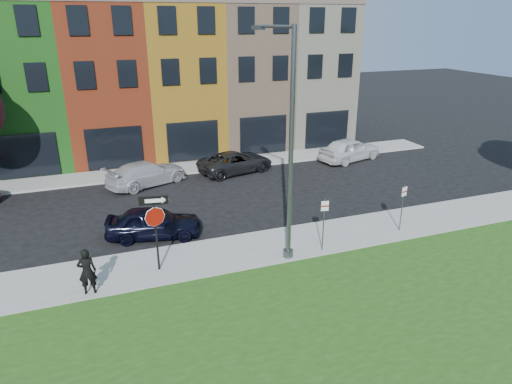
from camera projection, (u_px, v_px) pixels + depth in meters
name	position (u px, v px, depth m)	size (l,w,h in m)	color
ground	(294.00, 286.00, 16.59)	(120.00, 120.00, 0.00)	black
sidewalk_near	(307.00, 240.00, 19.84)	(40.00, 3.00, 0.12)	gray
sidewalk_far	(151.00, 172.00, 28.75)	(40.00, 2.40, 0.12)	gray
rowhouse_block	(140.00, 80.00, 32.58)	(30.00, 10.12, 10.00)	beige
stop_sign	(155.00, 218.00, 16.69)	(1.04, 0.23, 3.01)	black
man	(87.00, 271.00, 15.66)	(0.66, 0.47, 1.71)	black
sedan_near	(153.00, 222.00, 20.07)	(4.36, 2.47, 1.40)	black
parked_car_silver	(147.00, 173.00, 26.43)	(5.18, 3.72, 1.39)	#B6B6BB
parked_car_dark	(236.00, 162.00, 28.63)	(5.16, 3.24, 1.33)	black
parked_car_white	(350.00, 149.00, 30.94)	(4.93, 3.04, 1.57)	silver
street_lamp	(288.00, 149.00, 16.97)	(0.93, 2.53, 8.82)	#4B4E50
parking_sign_a	(324.00, 218.00, 18.43)	(0.32, 0.10, 2.29)	#4B4E50
parking_sign_b	(403.00, 202.00, 20.19)	(0.31, 0.12, 2.19)	#4B4E50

